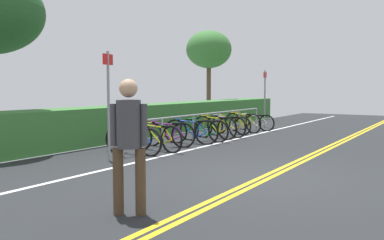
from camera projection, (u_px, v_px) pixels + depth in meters
name	position (u px, v px, depth m)	size (l,w,h in m)	color
ground_plane	(266.00, 179.00, 7.76)	(39.57, 11.02, 0.05)	#232628
centre_line_yellow_inner	(270.00, 178.00, 7.71)	(35.61, 0.10, 0.00)	gold
centre_line_yellow_outer	(262.00, 177.00, 7.80)	(35.61, 0.10, 0.00)	gold
bike_lane_stripe_white	(139.00, 162.00, 9.38)	(35.61, 0.12, 0.00)	white
bike_rack	(206.00, 119.00, 13.33)	(8.00, 0.05, 0.86)	#9EA0A5
bicycle_0	(133.00, 140.00, 10.45)	(0.46, 1.81, 0.74)	black
bicycle_1	(157.00, 137.00, 11.01)	(0.46, 1.80, 0.75)	black
bicycle_2	(167.00, 134.00, 11.77)	(0.52, 1.70, 0.75)	black
bicycle_3	(191.00, 132.00, 12.39)	(0.54, 1.69, 0.77)	black
bicycle_4	(204.00, 130.00, 12.98)	(0.46, 1.76, 0.73)	black
bicycle_5	(215.00, 127.00, 13.68)	(0.46, 1.72, 0.78)	black
bicycle_6	(226.00, 126.00, 14.22)	(0.56, 1.73, 0.77)	black
bicycle_7	(231.00, 125.00, 15.04)	(0.46, 1.66, 0.69)	black
bicycle_8	(243.00, 122.00, 15.67)	(0.66, 1.74, 0.76)	black
bicycle_9	(254.00, 122.00, 16.30)	(0.46, 1.69, 0.68)	black
pedestrian	(129.00, 137.00, 5.40)	(0.32, 0.44, 1.78)	#4C3826
sign_post_near	(108.00, 96.00, 9.36)	(0.36, 0.09, 2.48)	gray
sign_post_far	(265.00, 94.00, 17.34)	(0.36, 0.07, 2.37)	gray
hedge_backdrop	(172.00, 117.00, 15.88)	(16.95, 1.18, 1.08)	#387533
tree_mid	(209.00, 50.00, 21.86)	(2.39, 2.39, 4.65)	brown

